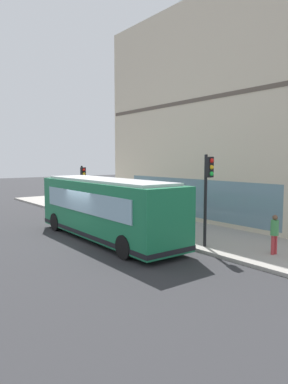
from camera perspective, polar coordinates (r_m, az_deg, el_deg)
The scene contains 10 objects.
ground at distance 17.62m, azimuth -9.20°, elevation -7.86°, with size 120.00×120.00×0.00m, color #2D2D30.
sidewalk_curb at distance 20.44m, azimuth 3.24°, elevation -5.72°, with size 4.82×40.00×0.15m, color #9E9991.
building_corner at distance 24.17m, azimuth 13.29°, elevation 12.23°, with size 6.12×17.61×13.91m.
city_bus_nearside at distance 17.28m, azimuth -6.40°, elevation -2.84°, with size 2.75×10.08×3.07m.
traffic_light_near_corner at distance 15.26m, azimuth 10.58°, elevation 1.49°, with size 0.32×0.49×4.11m.
traffic_light_down_block at distance 24.40m, azimuth -10.17°, elevation 1.87°, with size 0.32×0.49×3.43m.
fire_hydrant at distance 20.49m, azimuth 1.06°, elevation -4.44°, with size 0.35×0.35×0.74m.
pedestrian_walking_along_curb at distance 18.47m, azimuth 3.25°, elevation -3.59°, with size 0.32×0.32×1.71m.
pedestrian_by_light_pole at distance 15.04m, azimuth 20.93°, elevation -6.22°, with size 0.32×0.32×1.64m.
newspaper_vending_box at distance 22.30m, azimuth 1.21°, elevation -3.39°, with size 0.44×0.43×0.90m.
Camera 1 is at (-8.26, -15.03, 4.06)m, focal length 31.98 mm.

